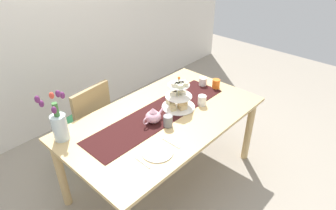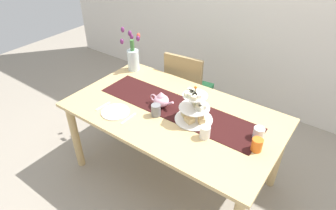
# 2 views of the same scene
# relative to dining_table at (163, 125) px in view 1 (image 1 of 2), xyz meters

# --- Properties ---
(ground_plane) EXTENTS (8.00, 8.00, 0.00)m
(ground_plane) POSITION_rel_dining_table_xyz_m (0.00, 0.00, -0.65)
(ground_plane) COLOR gray
(room_wall_rear) EXTENTS (6.00, 0.08, 2.60)m
(room_wall_rear) POSITION_rel_dining_table_xyz_m (0.00, 1.60, 0.65)
(room_wall_rear) COLOR silver
(room_wall_rear) RESTS_ON ground_plane
(dining_table) EXTENTS (1.76, 1.00, 0.74)m
(dining_table) POSITION_rel_dining_table_xyz_m (0.00, 0.00, 0.00)
(dining_table) COLOR tan
(dining_table) RESTS_ON ground_plane
(chair_left) EXTENTS (0.47, 0.47, 0.91)m
(chair_left) POSITION_rel_dining_table_xyz_m (-0.32, 0.73, -0.14)
(chair_left) COLOR #9C8254
(chair_left) RESTS_ON ground_plane
(table_runner) EXTENTS (1.43, 0.35, 0.00)m
(table_runner) POSITION_rel_dining_table_xyz_m (0.00, 0.05, 0.09)
(table_runner) COLOR black
(table_runner) RESTS_ON dining_table
(tiered_cake_stand) EXTENTS (0.30, 0.30, 0.30)m
(tiered_cake_stand) POSITION_rel_dining_table_xyz_m (0.20, 0.00, 0.20)
(tiered_cake_stand) COLOR beige
(tiered_cake_stand) RESTS_ON table_runner
(teapot) EXTENTS (0.24, 0.13, 0.14)m
(teapot) POSITION_rel_dining_table_xyz_m (-0.12, 0.00, 0.15)
(teapot) COLOR #E5A8BC
(teapot) RESTS_ON table_runner
(tulip_vase) EXTENTS (0.22, 0.19, 0.43)m
(tulip_vase) POSITION_rel_dining_table_xyz_m (-0.75, 0.36, 0.24)
(tulip_vase) COLOR silver
(tulip_vase) RESTS_ON dining_table
(cream_jug) EXTENTS (0.08, 0.08, 0.08)m
(cream_jug) POSITION_rel_dining_table_xyz_m (0.69, 0.09, 0.13)
(cream_jug) COLOR white
(cream_jug) RESTS_ON dining_table
(dinner_plate_left) EXTENTS (0.23, 0.23, 0.01)m
(dinner_plate_left) POSITION_rel_dining_table_xyz_m (-0.37, -0.29, 0.10)
(dinner_plate_left) COLOR white
(dinner_plate_left) RESTS_ON dining_table
(fork_left) EXTENTS (0.02, 0.15, 0.01)m
(fork_left) POSITION_rel_dining_table_xyz_m (-0.52, -0.29, 0.10)
(fork_left) COLOR silver
(fork_left) RESTS_ON dining_table
(knife_left) EXTENTS (0.01, 0.17, 0.01)m
(knife_left) POSITION_rel_dining_table_xyz_m (-0.23, -0.29, 0.10)
(knife_left) COLOR silver
(knife_left) RESTS_ON dining_table
(mug_grey) EXTENTS (0.08, 0.08, 0.09)m
(mug_grey) POSITION_rel_dining_table_xyz_m (-0.08, -0.13, 0.14)
(mug_grey) COLOR slate
(mug_grey) RESTS_ON table_runner
(mug_white_text) EXTENTS (0.08, 0.08, 0.09)m
(mug_white_text) POSITION_rel_dining_table_xyz_m (0.37, -0.13, 0.14)
(mug_white_text) COLOR white
(mug_white_text) RESTS_ON dining_table
(mug_orange) EXTENTS (0.08, 0.08, 0.09)m
(mug_orange) POSITION_rel_dining_table_xyz_m (0.73, -0.04, 0.14)
(mug_orange) COLOR orange
(mug_orange) RESTS_ON dining_table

